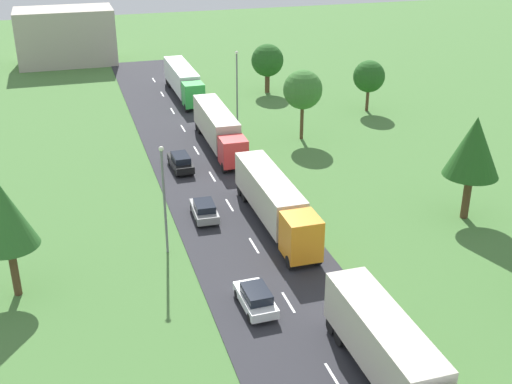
{
  "coord_description": "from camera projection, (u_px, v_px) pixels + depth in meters",
  "views": [
    {
      "loc": [
        -12.15,
        -8.88,
        24.03
      ],
      "look_at": [
        1.87,
        38.11,
        1.73
      ],
      "focal_mm": 46.09,
      "sensor_mm": 36.0,
      "label": 1
    }
  ],
  "objects": [
    {
      "name": "lamppost_third",
      "position": [
        237.0,
        85.0,
        73.03
      ],
      "size": [
        0.36,
        0.36,
        8.44
      ],
      "color": "slate",
      "rests_on": "ground"
    },
    {
      "name": "truck_third",
      "position": [
        218.0,
        127.0,
        67.31
      ],
      "size": [
        2.66,
        14.41,
        3.78
      ],
      "color": "red",
      "rests_on": "road"
    },
    {
      "name": "car_fifth",
      "position": [
        181.0,
        162.0,
        62.25
      ],
      "size": [
        1.86,
        4.57,
        1.59
      ],
      "color": "black",
      "rests_on": "road"
    },
    {
      "name": "tree_oak",
      "position": [
        474.0,
        147.0,
        51.01
      ],
      "size": [
        4.38,
        4.38,
        8.56
      ],
      "color": "#513823",
      "rests_on": "ground"
    },
    {
      "name": "tree_birch",
      "position": [
        369.0,
        77.0,
        78.04
      ],
      "size": [
        3.79,
        3.79,
        6.15
      ],
      "color": "#513823",
      "rests_on": "ground"
    },
    {
      "name": "truck_second",
      "position": [
        274.0,
        201.0,
        51.28
      ],
      "size": [
        2.54,
        14.45,
        3.66
      ],
      "color": "orange",
      "rests_on": "road"
    },
    {
      "name": "tree_maple",
      "position": [
        303.0,
        90.0,
        68.48
      ],
      "size": [
        4.13,
        4.13,
        7.5
      ],
      "color": "#513823",
      "rests_on": "ground"
    },
    {
      "name": "lamppost_second",
      "position": [
        164.0,
        195.0,
        46.42
      ],
      "size": [
        0.36,
        0.36,
        8.3
      ],
      "color": "slate",
      "rests_on": "ground"
    },
    {
      "name": "truck_lead",
      "position": [
        392.0,
        355.0,
        34.13
      ],
      "size": [
        2.59,
        12.59,
        3.74
      ],
      "color": "white",
      "rests_on": "road"
    },
    {
      "name": "tree_pine",
      "position": [
        5.0,
        217.0,
        40.9
      ],
      "size": [
        3.84,
        3.84,
        7.88
      ],
      "color": "#513823",
      "rests_on": "ground"
    },
    {
      "name": "distant_building",
      "position": [
        66.0,
        36.0,
        100.43
      ],
      "size": [
        14.49,
        8.37,
        8.32
      ],
      "primitive_type": "cube",
      "color": "#B2A899",
      "rests_on": "ground"
    },
    {
      "name": "lane_marking_centre",
      "position": [
        305.0,
        331.0,
        39.51
      ],
      "size": [
        0.16,
        123.29,
        0.01
      ],
      "color": "white",
      "rests_on": "road"
    },
    {
      "name": "car_third",
      "position": [
        256.0,
        298.0,
        41.31
      ],
      "size": [
        1.92,
        4.1,
        1.51
      ],
      "color": "white",
      "rests_on": "road"
    },
    {
      "name": "road",
      "position": [
        289.0,
        303.0,
        42.21
      ],
      "size": [
        10.0,
        140.0,
        0.06
      ],
      "primitive_type": "cube",
      "color": "#2B2B30",
      "rests_on": "ground"
    },
    {
      "name": "car_fourth",
      "position": [
        204.0,
        210.0,
        52.86
      ],
      "size": [
        1.94,
        4.03,
        1.49
      ],
      "color": "gray",
      "rests_on": "road"
    },
    {
      "name": "truck_fourth",
      "position": [
        183.0,
        80.0,
        84.58
      ],
      "size": [
        2.55,
        14.74,
        3.69
      ],
      "color": "green",
      "rests_on": "road"
    },
    {
      "name": "tree_ash",
      "position": [
        267.0,
        61.0,
        85.48
      ],
      "size": [
        4.21,
        4.21,
        6.39
      ],
      "color": "#513823",
      "rests_on": "ground"
    }
  ]
}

